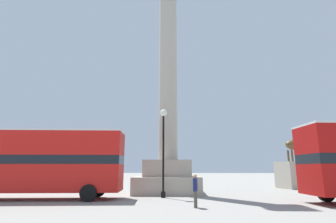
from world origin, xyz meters
name	(u,v)px	position (x,y,z in m)	size (l,w,h in m)	color
ground_plane	(168,193)	(0.00, 0.00, 0.00)	(200.00, 200.00, 0.00)	gray
monument_column	(168,110)	(0.00, 0.00, 6.87)	(5.19, 5.19, 22.93)	#ADA593
bus_b	(33,161)	(-8.57, -5.00, 2.41)	(11.67, 3.65, 4.37)	red
equestrian_statue	(298,171)	(12.73, 5.48, 1.64)	(4.14, 3.41, 6.01)	#ADA593
street_lamp	(163,140)	(-0.17, -3.43, 3.89)	(0.51, 0.51, 6.11)	black
pedestrian_near_lamp	(195,189)	(1.76, -7.97, 0.91)	(0.26, 0.46, 1.65)	#4C473D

